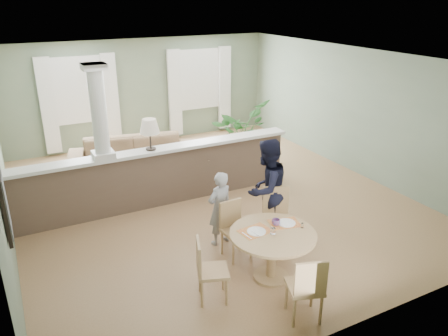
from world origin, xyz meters
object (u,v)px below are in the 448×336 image
sofa (134,158)px  houseplant (240,133)px  chair_far_boy (234,226)px  chair_near (307,286)px  chair_side (207,268)px  child_person (220,209)px  man_person (266,189)px  dining_table (272,242)px  chair_far_man (277,215)px

sofa → houseplant: size_ratio=1.86×
chair_far_boy → chair_near: (0.06, -1.69, 0.02)m
chair_side → child_person: (0.77, 1.17, 0.13)m
chair_near → man_person: size_ratio=0.55×
dining_table → chair_far_man: size_ratio=1.24×
man_person → sofa: bearing=-91.8°
houseplant → chair_far_boy: (-1.97, -3.37, -0.26)m
houseplant → chair_near: 5.41m
chair_near → chair_far_boy: bearing=-68.7°
sofa → man_person: 3.72m
child_person → chair_far_boy: bearing=84.1°
dining_table → chair_near: size_ratio=1.31×
sofa → child_person: size_ratio=2.25×
sofa → houseplant: (2.40, -0.42, 0.34)m
houseplant → chair_far_man: bearing=-109.9°
chair_far_boy → chair_side: same height
houseplant → man_person: 3.34m
chair_near → man_person: man_person is taller
chair_far_man → chair_near: size_ratio=1.06×
chair_side → chair_near: bearing=-116.5°
chair_far_man → chair_far_boy: bearing=-165.4°
dining_table → sofa: bearing=97.6°
man_person → houseplant: bearing=-131.9°
dining_table → chair_far_boy: 0.79m
sofa → man_person: bearing=-59.3°
chair_far_boy → child_person: 0.42m
houseplant → chair_side: 5.00m
chair_side → man_person: (1.54, 1.05, 0.35)m
houseplant → chair_near: houseplant is taller
chair_far_boy → chair_side: bearing=-140.3°
sofa → child_person: bearing=-71.1°
chair_far_boy → chair_far_man: (0.73, -0.06, 0.05)m
chair_side → man_person: size_ratio=0.52×
chair_far_man → chair_near: 1.76m
chair_near → child_person: size_ratio=0.74×
chair_far_man → houseplant: bearing=89.4°
chair_far_boy → chair_far_man: size_ratio=0.90×
man_person → dining_table: bearing=42.1°
dining_table → chair_far_man: 0.89m
sofa → chair_near: (0.49, -5.48, 0.10)m
houseplant → sofa: bearing=170.2°
chair_near → child_person: child_person is taller
sofa → child_person: child_person is taller
child_person → chair_far_man: bearing=137.2°
chair_far_man → chair_near: (-0.67, -1.63, -0.03)m
dining_table → man_person: size_ratio=0.71×
sofa → chair_far_man: chair_far_man is taller
houseplant → child_person: size_ratio=1.21×
chair_far_boy → chair_near: chair_near is taller
chair_side → child_person: 1.41m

